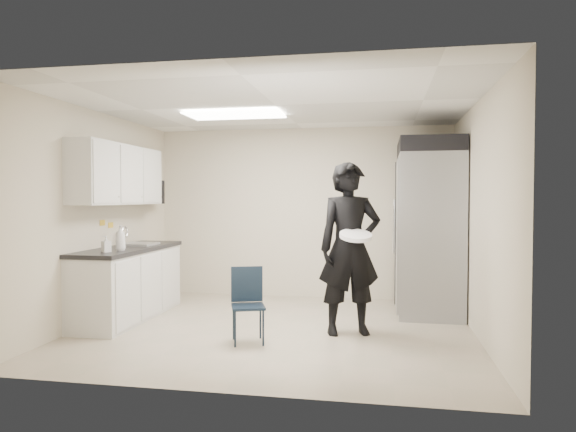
% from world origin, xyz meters
% --- Properties ---
extents(floor, '(4.50, 4.50, 0.00)m').
position_xyz_m(floor, '(0.00, 0.00, 0.00)').
color(floor, '#A1927E').
rests_on(floor, ground).
extents(ceiling, '(4.50, 4.50, 0.00)m').
position_xyz_m(ceiling, '(0.00, 0.00, 2.60)').
color(ceiling, silver).
rests_on(ceiling, back_wall).
extents(back_wall, '(4.50, 0.00, 4.50)m').
position_xyz_m(back_wall, '(0.00, 2.00, 1.30)').
color(back_wall, '#BEB69D').
rests_on(back_wall, floor).
extents(left_wall, '(0.00, 4.00, 4.00)m').
position_xyz_m(left_wall, '(-2.25, 0.00, 1.30)').
color(left_wall, '#BEB69D').
rests_on(left_wall, floor).
extents(right_wall, '(0.00, 4.00, 4.00)m').
position_xyz_m(right_wall, '(2.25, 0.00, 1.30)').
color(right_wall, '#BEB69D').
rests_on(right_wall, floor).
extents(ceiling_panel, '(1.20, 0.60, 0.02)m').
position_xyz_m(ceiling_panel, '(-0.60, 0.40, 2.57)').
color(ceiling_panel, white).
rests_on(ceiling_panel, ceiling).
extents(lower_counter, '(0.60, 1.90, 0.86)m').
position_xyz_m(lower_counter, '(-1.95, 0.20, 0.43)').
color(lower_counter, silver).
rests_on(lower_counter, floor).
extents(countertop, '(0.64, 1.95, 0.05)m').
position_xyz_m(countertop, '(-1.95, 0.20, 0.89)').
color(countertop, black).
rests_on(countertop, lower_counter).
extents(sink, '(0.42, 0.40, 0.14)m').
position_xyz_m(sink, '(-1.93, 0.45, 0.87)').
color(sink, gray).
rests_on(sink, countertop).
extents(faucet, '(0.02, 0.02, 0.24)m').
position_xyz_m(faucet, '(-2.13, 0.45, 1.02)').
color(faucet, silver).
rests_on(faucet, countertop).
extents(upper_cabinets, '(0.35, 1.80, 0.75)m').
position_xyz_m(upper_cabinets, '(-2.08, 0.20, 1.83)').
color(upper_cabinets, silver).
rests_on(upper_cabinets, left_wall).
extents(towel_dispenser, '(0.22, 0.30, 0.35)m').
position_xyz_m(towel_dispenser, '(-2.14, 1.35, 1.62)').
color(towel_dispenser, black).
rests_on(towel_dispenser, left_wall).
extents(notice_sticker_left, '(0.00, 0.12, 0.07)m').
position_xyz_m(notice_sticker_left, '(-2.24, 0.10, 1.22)').
color(notice_sticker_left, yellow).
rests_on(notice_sticker_left, left_wall).
extents(notice_sticker_right, '(0.00, 0.12, 0.07)m').
position_xyz_m(notice_sticker_right, '(-2.24, 0.30, 1.18)').
color(notice_sticker_right, yellow).
rests_on(notice_sticker_right, left_wall).
extents(commercial_fridge, '(0.80, 1.35, 2.10)m').
position_xyz_m(commercial_fridge, '(1.83, 1.27, 1.05)').
color(commercial_fridge, gray).
rests_on(commercial_fridge, floor).
extents(fridge_compressor, '(0.80, 1.35, 0.20)m').
position_xyz_m(fridge_compressor, '(1.83, 1.27, 2.20)').
color(fridge_compressor, black).
rests_on(fridge_compressor, commercial_fridge).
extents(folding_chair, '(0.44, 0.44, 0.77)m').
position_xyz_m(folding_chair, '(-0.17, -0.60, 0.38)').
color(folding_chair, black).
rests_on(folding_chair, floor).
extents(man_tuxedo, '(0.82, 0.67, 1.93)m').
position_xyz_m(man_tuxedo, '(0.86, -0.04, 0.97)').
color(man_tuxedo, black).
rests_on(man_tuxedo, floor).
extents(bucket_lid, '(0.44, 0.44, 0.04)m').
position_xyz_m(bucket_lid, '(0.94, -0.28, 1.13)').
color(bucket_lid, white).
rests_on(bucket_lid, man_tuxedo).
extents(soap_bottle_a, '(0.16, 0.16, 0.30)m').
position_xyz_m(soap_bottle_a, '(-1.83, -0.22, 1.06)').
color(soap_bottle_a, white).
rests_on(soap_bottle_a, countertop).
extents(soap_bottle_b, '(0.12, 0.12, 0.19)m').
position_xyz_m(soap_bottle_b, '(-1.89, -0.43, 1.01)').
color(soap_bottle_b, '#B4B5C0').
rests_on(soap_bottle_b, countertop).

